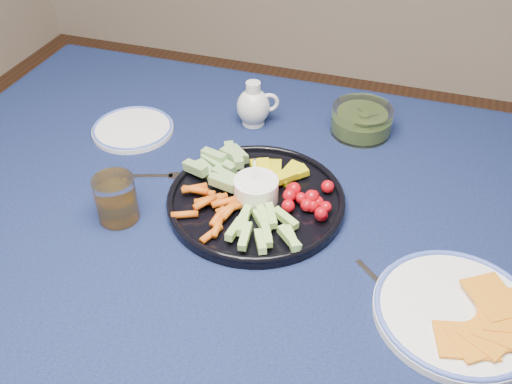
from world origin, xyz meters
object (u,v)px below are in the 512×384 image
(cheese_plate, at_px, (457,310))
(crudite_platter, at_px, (255,197))
(juice_tumbler, at_px, (117,201))
(side_plate_extra, at_px, (133,129))
(dining_table, at_px, (305,264))
(pickle_bowl, at_px, (361,121))
(creamer_pitcher, at_px, (254,106))

(cheese_plate, bearing_deg, crudite_platter, 157.86)
(juice_tumbler, relative_size, side_plate_extra, 0.49)
(dining_table, distance_m, side_plate_extra, 0.49)
(dining_table, relative_size, cheese_plate, 6.62)
(crudite_platter, relative_size, pickle_bowl, 2.52)
(dining_table, bearing_deg, juice_tumbler, -167.45)
(cheese_plate, distance_m, juice_tumbler, 0.60)
(dining_table, relative_size, pickle_bowl, 12.69)
(pickle_bowl, height_order, cheese_plate, pickle_bowl)
(dining_table, xyz_separation_m, creamer_pitcher, (-0.20, 0.30, 0.13))
(cheese_plate, bearing_deg, dining_table, 156.36)
(creamer_pitcher, bearing_deg, dining_table, -56.41)
(cheese_plate, bearing_deg, pickle_bowl, 116.60)
(pickle_bowl, relative_size, cheese_plate, 0.52)
(creamer_pitcher, relative_size, cheese_plate, 0.41)
(dining_table, relative_size, juice_tumbler, 19.06)
(creamer_pitcher, xyz_separation_m, cheese_plate, (0.46, -0.42, -0.03))
(pickle_bowl, distance_m, juice_tumbler, 0.56)
(creamer_pitcher, height_order, side_plate_extra, creamer_pitcher)
(crudite_platter, height_order, creamer_pitcher, crudite_platter)
(pickle_bowl, bearing_deg, dining_table, -95.27)
(side_plate_extra, bearing_deg, crudite_platter, -24.33)
(crudite_platter, relative_size, creamer_pitcher, 3.24)
(crudite_platter, distance_m, creamer_pitcher, 0.28)
(side_plate_extra, bearing_deg, creamer_pitcher, 25.74)
(crudite_platter, distance_m, pickle_bowl, 0.34)
(juice_tumbler, bearing_deg, creamer_pitcher, 70.85)
(crudite_platter, height_order, pickle_bowl, crudite_platter)
(dining_table, distance_m, creamer_pitcher, 0.39)
(side_plate_extra, bearing_deg, pickle_bowl, 18.07)
(crudite_platter, height_order, juice_tumbler, crudite_platter)
(crudite_platter, distance_m, cheese_plate, 0.40)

